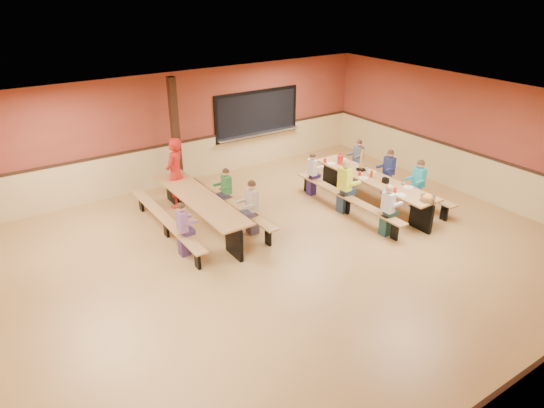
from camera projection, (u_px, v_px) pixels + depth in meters
ground at (281, 261)px, 9.73m from camera, size 12.00×12.00×0.00m
room_envelope at (281, 231)px, 9.44m from camera, size 12.04×10.04×3.02m
kitchen_pass_through at (257, 116)px, 14.14m from camera, size 2.78×0.28×1.38m
structural_post at (176, 137)px, 12.30m from camera, size 0.18×0.18×3.00m
cafeteria_table_main at (373, 186)px, 11.90m from camera, size 1.91×3.70×0.74m
cafeteria_table_second at (199, 206)px, 10.87m from camera, size 1.91×3.70×0.74m
seated_child_white_left at (387, 211)px, 10.50m from camera, size 0.35×0.29×1.17m
seated_adult_yellow at (344, 186)px, 11.52m from camera, size 0.42×0.35×1.32m
seated_child_grey_left at (312, 174)px, 12.50m from camera, size 0.32×0.26×1.11m
seated_child_teal_right at (418, 185)px, 11.76m from camera, size 0.37×0.30×1.22m
seated_child_navy_right at (389, 173)px, 12.49m from camera, size 0.36×0.30×1.20m
seated_child_char_right at (358, 161)px, 13.36m from camera, size 0.35×0.28×1.16m
seated_child_purple_sec at (183, 230)px, 9.73m from camera, size 0.34×0.28×1.15m
seated_child_green_sec at (227, 192)px, 11.43m from camera, size 0.34×0.28×1.15m
seated_child_tan_sec at (252, 208)px, 10.55m from camera, size 0.38×0.31×1.24m
standing_woman at (176, 173)px, 11.72m from camera, size 0.76×0.73×1.75m
punch_pitcher at (340, 160)px, 12.64m from camera, size 0.16×0.16×0.22m
chip_bowl at (428, 198)px, 10.54m from camera, size 0.32×0.32×0.15m
napkin_dispenser at (386, 180)px, 11.47m from camera, size 0.10×0.14×0.13m
condiment_mustard at (372, 173)px, 11.83m from camera, size 0.06×0.06×0.17m
condiment_ketchup at (371, 174)px, 11.79m from camera, size 0.06×0.06×0.17m
table_paddle at (361, 166)px, 12.17m from camera, size 0.16×0.16×0.56m
place_settings at (374, 175)px, 11.79m from camera, size 0.65×3.30×0.11m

